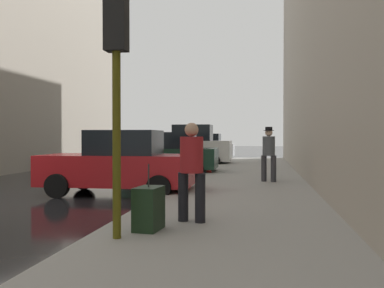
{
  "coord_description": "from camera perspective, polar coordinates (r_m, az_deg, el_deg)",
  "views": [
    {
      "loc": [
        6.57,
        -9.47,
        1.63
      ],
      "look_at": [
        3.94,
        6.59,
        1.33
      ],
      "focal_mm": 40.0,
      "sensor_mm": 36.0,
      "label": 1
    }
  ],
  "objects": [
    {
      "name": "parked_white_van",
      "position": [
        23.66,
        -0.26,
        -0.37
      ],
      "size": [
        4.6,
        2.07,
        2.25
      ],
      "color": "silver",
      "rests_on": "ground_plane"
    },
    {
      "name": "sidewalk",
      "position": [
        9.62,
        5.84,
        -8.24
      ],
      "size": [
        4.0,
        40.0,
        0.15
      ],
      "primitive_type": "cube",
      "color": "gray",
      "rests_on": "ground_plane"
    },
    {
      "name": "fire_hydrant",
      "position": [
        17.34,
        2.26,
        -2.67
      ],
      "size": [
        0.42,
        0.22,
        0.7
      ],
      "color": "red",
      "rests_on": "sidewalk"
    },
    {
      "name": "pedestrian_with_beanie",
      "position": [
        14.07,
        10.19,
        -0.96
      ],
      "size": [
        0.53,
        0.5,
        1.78
      ],
      "color": "#333338",
      "rests_on": "sidewalk"
    },
    {
      "name": "traffic_light",
      "position": [
        6.36,
        -10.03,
        11.26
      ],
      "size": [
        0.32,
        0.32,
        3.6
      ],
      "color": "#514C0F",
      "rests_on": "sidewalk"
    },
    {
      "name": "parked_silver_sedan",
      "position": [
        29.3,
        1.59,
        -0.45
      ],
      "size": [
        4.22,
        2.1,
        1.79
      ],
      "color": "#B7BABF",
      "rests_on": "ground_plane"
    },
    {
      "name": "rolling_suitcase",
      "position": [
        6.84,
        -5.8,
        -8.54
      ],
      "size": [
        0.42,
        0.59,
        1.04
      ],
      "color": "black",
      "rests_on": "sidewalk"
    },
    {
      "name": "parked_dark_green_sedan",
      "position": [
        18.19,
        -3.17,
        -1.39
      ],
      "size": [
        4.22,
        2.1,
        1.79
      ],
      "color": "#193828",
      "rests_on": "ground_plane"
    },
    {
      "name": "parked_red_hatchback",
      "position": [
        12.11,
        -9.64,
        -2.65
      ],
      "size": [
        4.25,
        2.14,
        1.79
      ],
      "color": "#B2191E",
      "rests_on": "ground_plane"
    },
    {
      "name": "pedestrian_in_red_jacket",
      "position": [
        7.36,
        -0.05,
        -3.03
      ],
      "size": [
        0.53,
        0.49,
        1.71
      ],
      "color": "black",
      "rests_on": "sidewalk"
    }
  ]
}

